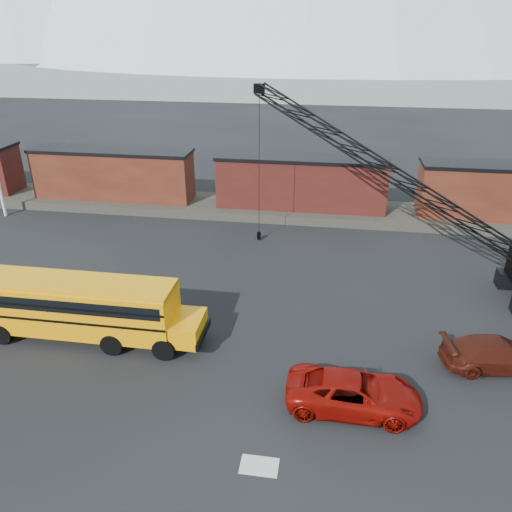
# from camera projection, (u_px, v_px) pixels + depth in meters

# --- Properties ---
(ground) EXTENTS (160.00, 160.00, 0.00)m
(ground) POSITION_uv_depth(u_px,v_px,m) (262.00, 391.00, 21.81)
(ground) COLOR black
(ground) RESTS_ON ground
(gravel_berm) EXTENTS (120.00, 5.00, 0.70)m
(gravel_berm) POSITION_uv_depth(u_px,v_px,m) (300.00, 210.00, 41.26)
(gravel_berm) COLOR #4B463D
(gravel_berm) RESTS_ON ground
(boxcar_west_near) EXTENTS (13.70, 3.10, 4.17)m
(boxcar_west_near) POSITION_uv_depth(u_px,v_px,m) (113.00, 174.00, 42.45)
(boxcar_west_near) COLOR #411A12
(boxcar_west_near) RESTS_ON gravel_berm
(boxcar_mid) EXTENTS (13.70, 3.10, 4.17)m
(boxcar_mid) POSITION_uv_depth(u_px,v_px,m) (301.00, 182.00, 40.22)
(boxcar_mid) COLOR #4D1815
(boxcar_mid) RESTS_ON gravel_berm
(boxcar_east_near) EXTENTS (13.70, 3.10, 4.17)m
(boxcar_east_near) POSITION_uv_depth(u_px,v_px,m) (511.00, 192.00, 37.99)
(boxcar_east_near) COLOR #411A12
(boxcar_east_near) RESTS_ON gravel_berm
(snow_patch) EXTENTS (1.40, 0.90, 0.02)m
(snow_patch) POSITION_uv_depth(u_px,v_px,m) (259.00, 466.00, 18.17)
(snow_patch) COLOR silver
(snow_patch) RESTS_ON ground
(school_bus) EXTENTS (11.65, 2.65, 3.19)m
(school_bus) POSITION_uv_depth(u_px,v_px,m) (83.00, 307.00, 24.77)
(school_bus) COLOR #FF9C05
(school_bus) RESTS_ON ground
(red_pickup) EXTENTS (5.61, 2.65, 1.55)m
(red_pickup) POSITION_uv_depth(u_px,v_px,m) (354.00, 393.00, 20.60)
(red_pickup) COLOR #8C0C06
(red_pickup) RESTS_ON ground
(maroon_suv) EXTENTS (5.35, 2.86, 1.48)m
(maroon_suv) POSITION_uv_depth(u_px,v_px,m) (497.00, 354.00, 23.04)
(maroon_suv) COLOR #43140C
(maroon_suv) RESTS_ON ground
(crawler_crane) EXTENTS (21.29, 8.81, 11.16)m
(crawler_crane) POSITION_uv_depth(u_px,v_px,m) (389.00, 172.00, 29.95)
(crawler_crane) COLOR black
(crawler_crane) RESTS_ON ground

